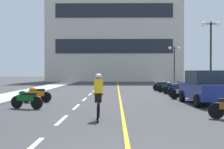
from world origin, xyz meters
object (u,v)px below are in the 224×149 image
object	(u,v)px
motorcycle_4	(183,92)
motorcycle_5	(179,90)
street_lamp_far	(174,56)
motorcycle_8	(162,86)
motorcycle_7	(167,87)
motorcycle_6	(174,88)
cyclist_rider	(98,95)
street_lamp_mid	(211,41)
motorcycle_3	(36,94)
parked_car_near	(205,87)
motorcycle_2	(26,99)

from	to	relation	value
motorcycle_4	motorcycle_5	xyz separation A→B (m)	(0.19, 2.17, 0.00)
motorcycle_5	street_lamp_far	bearing A→B (deg)	80.02
street_lamp_far	motorcycle_8	bearing A→B (deg)	-107.21
street_lamp_far	motorcycle_7	world-z (taller)	street_lamp_far
motorcycle_6	cyclist_rider	world-z (taller)	cyclist_rider
street_lamp_mid	motorcycle_3	size ratio (longest dim) A/B	3.15
motorcycle_4	motorcycle_3	bearing A→B (deg)	-166.73
parked_car_near	motorcycle_7	distance (m)	8.92
parked_car_near	motorcycle_6	distance (m)	6.89
motorcycle_4	motorcycle_5	world-z (taller)	same
motorcycle_5	motorcycle_7	bearing A→B (deg)	92.53
street_lamp_far	cyclist_rider	bearing A→B (deg)	-107.02
motorcycle_2	motorcycle_8	world-z (taller)	same
street_lamp_mid	motorcycle_8	xyz separation A→B (m)	(-2.90, 4.60, -3.55)
motorcycle_6	parked_car_near	bearing A→B (deg)	-87.36
motorcycle_6	motorcycle_8	size ratio (longest dim) A/B	1.00
parked_car_near	motorcycle_5	world-z (taller)	parked_car_near
parked_car_near	motorcycle_4	distance (m)	2.87
motorcycle_6	motorcycle_4	bearing A→B (deg)	-92.72
parked_car_near	cyclist_rider	world-z (taller)	parked_car_near
street_lamp_mid	motorcycle_2	bearing A→B (deg)	-143.78
motorcycle_5	motorcycle_8	size ratio (longest dim) A/B	1.00
motorcycle_7	motorcycle_4	bearing A→B (deg)	-90.15
street_lamp_mid	motorcycle_2	size ratio (longest dim) A/B	3.25
motorcycle_3	motorcycle_6	distance (m)	10.88
parked_car_near	motorcycle_6	bearing A→B (deg)	92.64
motorcycle_6	cyclist_rider	distance (m)	13.01
motorcycle_4	motorcycle_8	xyz separation A→B (m)	(-0.07, 8.06, 0.00)
street_lamp_far	motorcycle_4	bearing A→B (deg)	-99.38
motorcycle_4	motorcycle_8	bearing A→B (deg)	90.53
street_lamp_far	motorcycle_8	distance (m)	10.64
parked_car_near	motorcycle_8	size ratio (longest dim) A/B	2.53
motorcycle_3	cyclist_rider	world-z (taller)	cyclist_rider
street_lamp_mid	motorcycle_5	distance (m)	4.61
motorcycle_2	cyclist_rider	xyz separation A→B (m)	(3.59, -3.04, 0.41)
motorcycle_2	motorcycle_8	size ratio (longest dim) A/B	0.98
parked_car_near	motorcycle_6	world-z (taller)	parked_car_near
motorcycle_7	motorcycle_8	xyz separation A→B (m)	(-0.09, 1.96, 0.00)
motorcycle_8	cyclist_rider	xyz separation A→B (m)	(-4.84, -15.94, 0.41)
motorcycle_8	motorcycle_2	bearing A→B (deg)	-123.17
motorcycle_5	motorcycle_7	world-z (taller)	same
motorcycle_2	street_lamp_mid	bearing A→B (deg)	36.22
motorcycle_8	street_lamp_mid	bearing A→B (deg)	-57.74
street_lamp_mid	motorcycle_8	bearing A→B (deg)	122.26
motorcycle_3	motorcycle_5	bearing A→B (deg)	25.28
street_lamp_mid	motorcycle_4	distance (m)	5.71
motorcycle_7	cyclist_rider	xyz separation A→B (m)	(-4.94, -13.98, 0.41)
motorcycle_7	motorcycle_8	bearing A→B (deg)	92.64
motorcycle_2	motorcycle_6	bearing A→B (deg)	45.70
motorcycle_5	motorcycle_6	distance (m)	1.91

